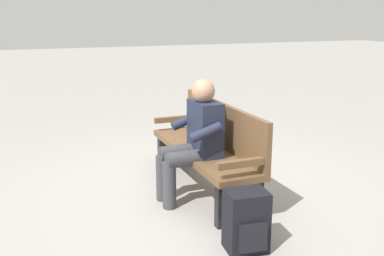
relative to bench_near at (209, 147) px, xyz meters
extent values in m
plane|color=gray|center=(0.00, 0.07, -0.46)|extent=(40.00, 40.00, 0.00)
cube|color=brown|center=(0.00, 0.07, -0.04)|extent=(1.80, 0.48, 0.06)
cube|color=brown|center=(0.00, -0.14, 0.22)|extent=(1.80, 0.05, 0.45)
cube|color=brown|center=(-0.85, 0.07, 0.11)|extent=(0.06, 0.48, 0.06)
cube|color=brown|center=(0.85, 0.07, 0.11)|extent=(0.06, 0.48, 0.06)
cube|color=black|center=(-0.80, 0.07, -0.26)|extent=(0.08, 0.43, 0.39)
cube|color=black|center=(0.80, 0.07, -0.26)|extent=(0.08, 0.43, 0.39)
cube|color=#1E2338|center=(-0.17, 0.12, 0.25)|extent=(0.40, 0.22, 0.52)
sphere|color=#A87A5B|center=(-0.17, 0.14, 0.61)|extent=(0.22, 0.22, 0.22)
cylinder|color=#38383D|center=(-0.27, 0.33, 0.01)|extent=(0.15, 0.42, 0.15)
cylinder|color=#38383D|center=(-0.07, 0.33, 0.01)|extent=(0.15, 0.42, 0.15)
cylinder|color=#38383D|center=(-0.27, 0.52, -0.23)|extent=(0.13, 0.13, 0.45)
cylinder|color=#38383D|center=(-0.07, 0.52, -0.23)|extent=(0.13, 0.13, 0.45)
cylinder|color=#1E2338|center=(-0.41, 0.22, 0.28)|extent=(0.09, 0.31, 0.18)
cylinder|color=#1E2338|center=(0.07, 0.22, 0.28)|extent=(0.09, 0.31, 0.18)
cube|color=black|center=(-1.20, 0.22, -0.22)|extent=(0.27, 0.34, 0.48)
cube|color=black|center=(-1.34, 0.24, -0.29)|extent=(0.06, 0.22, 0.21)
camera|label=1|loc=(-3.94, 1.76, 1.32)|focal=41.82mm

